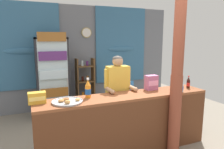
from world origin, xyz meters
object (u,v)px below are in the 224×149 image
at_px(shopkeeper, 118,88).
at_px(soda_bottle_cola, 188,83).
at_px(snack_box_choco_powder, 37,98).
at_px(soda_bottle_orange_soda, 88,89).
at_px(stall_counter, 129,120).
at_px(timber_post, 177,79).
at_px(drink_fridge, 52,72).
at_px(pastry_tray, 67,101).
at_px(snack_box_wafer, 151,83).
at_px(bottle_shelf_rack, 85,83).
at_px(plastic_lawn_chair, 123,95).
at_px(soda_bottle_water, 182,87).

bearing_deg(shopkeeper, soda_bottle_cola, -18.15).
bearing_deg(snack_box_choco_powder, soda_bottle_orange_soda, -0.11).
height_order(stall_counter, timber_post, timber_post).
bearing_deg(drink_fridge, pastry_tray, -90.98).
xyz_separation_m(shopkeeper, soda_bottle_cola, (1.24, -0.41, 0.08)).
xyz_separation_m(shopkeeper, snack_box_choco_powder, (-1.38, -0.30, 0.06)).
bearing_deg(snack_box_wafer, drink_fridge, 128.19).
height_order(bottle_shelf_rack, shopkeeper, shopkeeper).
xyz_separation_m(stall_counter, shopkeeper, (0.03, 0.50, 0.40)).
height_order(bottle_shelf_rack, snack_box_wafer, bottle_shelf_rack).
xyz_separation_m(snack_box_wafer, pastry_tray, (-1.52, -0.18, -0.11)).
bearing_deg(bottle_shelf_rack, plastic_lawn_chair, -47.87).
relative_size(bottle_shelf_rack, soda_bottle_water, 6.20).
bearing_deg(bottle_shelf_rack, soda_bottle_water, -67.79).
relative_size(timber_post, shopkeeper, 1.66).
bearing_deg(pastry_tray, snack_box_choco_powder, 162.07).
relative_size(stall_counter, timber_post, 1.10).
relative_size(soda_bottle_orange_soda, snack_box_wafer, 1.19).
bearing_deg(pastry_tray, drink_fridge, 89.02).
relative_size(soda_bottle_cola, snack_box_wafer, 0.89).
relative_size(drink_fridge, soda_bottle_water, 9.17).
bearing_deg(soda_bottle_orange_soda, snack_box_choco_powder, 179.89).
distance_m(drink_fridge, snack_box_wafer, 2.41).
xyz_separation_m(snack_box_choco_powder, pastry_tray, (0.40, -0.13, -0.06)).
bearing_deg(soda_bottle_orange_soda, plastic_lawn_chair, 47.92).
height_order(stall_counter, snack_box_wafer, snack_box_wafer).
bearing_deg(pastry_tray, plastic_lawn_chair, 43.57).
relative_size(soda_bottle_cola, snack_box_choco_powder, 0.96).
distance_m(stall_counter, bottle_shelf_rack, 2.44).
xyz_separation_m(soda_bottle_orange_soda, soda_bottle_water, (1.58, -0.27, -0.04)).
distance_m(stall_counter, pastry_tray, 1.04).
xyz_separation_m(stall_counter, plastic_lawn_chair, (0.68, 1.63, -0.09)).
relative_size(timber_post, soda_bottle_cola, 11.31).
distance_m(stall_counter, soda_bottle_water, 1.08).
height_order(timber_post, plastic_lawn_chair, timber_post).
bearing_deg(stall_counter, shopkeeper, 86.82).
xyz_separation_m(bottle_shelf_rack, soda_bottle_cola, (1.32, -2.34, 0.36)).
xyz_separation_m(timber_post, soda_bottle_orange_soda, (-1.32, 0.44, -0.15)).
bearing_deg(bottle_shelf_rack, soda_bottle_cola, -60.47).
relative_size(soda_bottle_water, pastry_tray, 0.49).
height_order(soda_bottle_water, pastry_tray, soda_bottle_water).
relative_size(plastic_lawn_chair, soda_bottle_cola, 3.73).
bearing_deg(soda_bottle_orange_soda, soda_bottle_water, -9.84).
relative_size(timber_post, soda_bottle_water, 11.90).
height_order(plastic_lawn_chair, snack_box_choco_powder, snack_box_choco_powder).
xyz_separation_m(bottle_shelf_rack, snack_box_choco_powder, (-1.29, -2.23, 0.34)).
bearing_deg(soda_bottle_orange_soda, stall_counter, -18.59).
xyz_separation_m(soda_bottle_water, snack_box_wafer, (-0.40, 0.33, 0.04)).
bearing_deg(timber_post, shopkeeper, 132.95).
bearing_deg(plastic_lawn_chair, pastry_tray, -136.43).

